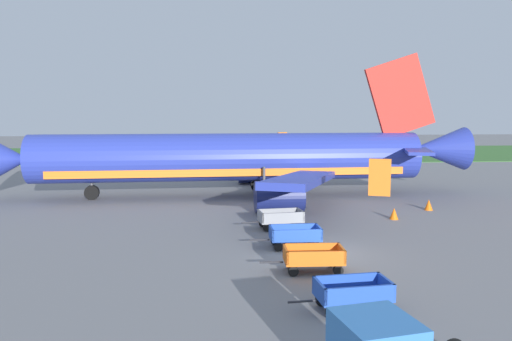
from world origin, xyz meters
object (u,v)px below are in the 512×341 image
baggage_cart_nearest (353,293)px  traffic_cone_mid_apron (429,205)px  baggage_cart_fourth_in_row (280,218)px  traffic_cone_near_plane (394,214)px  baggage_cart_second_in_row (313,258)px  baggage_cart_third_in_row (295,236)px  airplane (242,158)px

baggage_cart_nearest → traffic_cone_mid_apron: baggage_cart_nearest is taller
baggage_cart_fourth_in_row → traffic_cone_near_plane: 7.70m
baggage_cart_second_in_row → baggage_cart_fourth_in_row: size_ratio=0.99×
traffic_cone_mid_apron → traffic_cone_near_plane: bearing=-141.7°
baggage_cart_nearest → traffic_cone_near_plane: size_ratio=4.97×
baggage_cart_nearest → baggage_cart_second_in_row: same height
traffic_cone_near_plane → baggage_cart_third_in_row: bearing=-139.9°
airplane → baggage_cart_nearest: bearing=-83.4°
airplane → baggage_cart_third_in_row: size_ratio=10.54×
traffic_cone_near_plane → traffic_cone_mid_apron: size_ratio=0.99×
baggage_cart_third_in_row → traffic_cone_near_plane: baggage_cart_third_in_row is taller
baggage_cart_fourth_in_row → baggage_cart_nearest: bearing=-85.3°
airplane → baggage_cart_fourth_in_row: 11.42m
traffic_cone_near_plane → baggage_cart_second_in_row: bearing=-125.4°
airplane → baggage_cart_third_in_row: bearing=-82.8°
baggage_cart_fourth_in_row → traffic_cone_near_plane: bearing=14.9°
baggage_cart_third_in_row → airplane: bearing=97.2°
baggage_cart_second_in_row → traffic_cone_near_plane: size_ratio=4.91×
airplane → baggage_cart_third_in_row: airplane is taller
baggage_cart_fourth_in_row → traffic_cone_near_plane: (7.44, 1.98, -0.24)m
baggage_cart_second_in_row → baggage_cart_third_in_row: size_ratio=1.00×
traffic_cone_near_plane → traffic_cone_mid_apron: traffic_cone_mid_apron is taller
traffic_cone_near_plane → airplane: bearing=135.3°
baggage_cart_third_in_row → traffic_cone_near_plane: (7.22, 6.08, -0.24)m
airplane → baggage_cart_second_in_row: airplane is taller
traffic_cone_near_plane → baggage_cart_fourth_in_row: bearing=-165.1°
airplane → baggage_cart_second_in_row: size_ratio=10.55×
baggage_cart_fourth_in_row → traffic_cone_mid_apron: bearing=23.2°
baggage_cart_third_in_row → traffic_cone_mid_apron: 13.73m
baggage_cart_third_in_row → traffic_cone_near_plane: size_ratio=4.91×
airplane → baggage_cart_nearest: (2.68, -23.15, -2.45)m
baggage_cart_second_in_row → traffic_cone_mid_apron: bearing=50.4°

